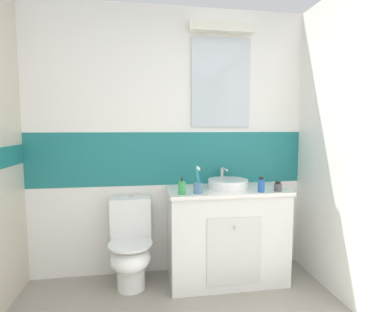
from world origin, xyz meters
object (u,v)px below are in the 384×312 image
at_px(toilet, 131,246).
at_px(hair_gel_jar, 278,187).
at_px(lotion_bottle_short, 261,185).
at_px(toothbrush_cup, 198,187).
at_px(sink_basin, 228,183).
at_px(soap_dispenser, 182,188).

bearing_deg(toilet, hair_gel_jar, -8.96).
height_order(lotion_bottle_short, hair_gel_jar, lotion_bottle_short).
xyz_separation_m(toothbrush_cup, lotion_bottle_short, (0.54, -0.03, 0.01)).
relative_size(sink_basin, toilet, 0.51).
distance_m(toilet, soap_dispenser, 0.72).
xyz_separation_m(toothbrush_cup, soap_dispenser, (-0.14, -0.02, 0.00)).
bearing_deg(toothbrush_cup, toilet, 163.07).
height_order(toilet, soap_dispenser, soap_dispenser).
distance_m(sink_basin, soap_dispenser, 0.47).
distance_m(sink_basin, toilet, 1.01).
height_order(sink_basin, hair_gel_jar, sink_basin).
relative_size(toothbrush_cup, soap_dispenser, 1.54).
distance_m(toilet, hair_gel_jar, 1.38).
xyz_separation_m(soap_dispenser, hair_gel_jar, (0.83, -0.01, -0.02)).
xyz_separation_m(toilet, lotion_bottle_short, (1.10, -0.21, 0.55)).
xyz_separation_m(toilet, toothbrush_cup, (0.56, -0.17, 0.54)).
relative_size(sink_basin, hair_gel_jar, 4.77).
bearing_deg(lotion_bottle_short, toilet, 169.42).
height_order(sink_basin, toothbrush_cup, toothbrush_cup).
height_order(toothbrush_cup, lotion_bottle_short, toothbrush_cup).
bearing_deg(toothbrush_cup, soap_dispenser, -172.34).
bearing_deg(lotion_bottle_short, hair_gel_jar, 2.97).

